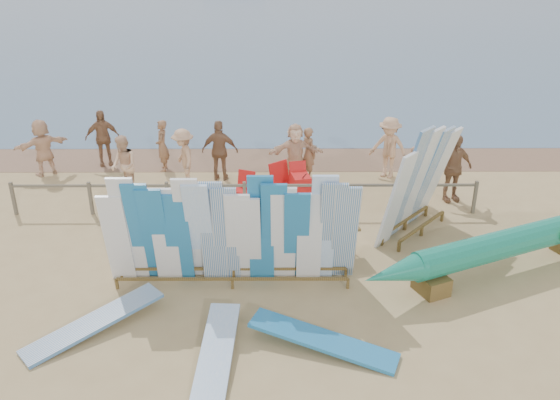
{
  "coord_description": "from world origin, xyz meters",
  "views": [
    {
      "loc": [
        0.84,
        -11.0,
        6.82
      ],
      "look_at": [
        0.91,
        1.63,
        1.01
      ],
      "focal_mm": 38.0,
      "sensor_mm": 36.0,
      "label": 1
    }
  ],
  "objects_px": {
    "beachgoer_9": "(389,148)",
    "beachgoer_2": "(124,166)",
    "beachgoer_1": "(162,146)",
    "beach_chair_right": "(284,188)",
    "beach_chair_left": "(244,192)",
    "side_surfboard_rack": "(418,184)",
    "beachgoer_8": "(413,175)",
    "beachgoer_3": "(184,158)",
    "beachgoer_7": "(309,153)",
    "vendor_table": "(335,239)",
    "beachgoer_10": "(453,168)",
    "beachgoer_11": "(43,147)",
    "flat_board_d": "(323,348)",
    "beachgoer_5": "(295,152)",
    "beachgoer_extra_1": "(102,138)",
    "flat_board_a": "(216,363)",
    "stroller": "(300,188)",
    "beachgoer_4": "(220,151)",
    "main_surfboard_rack": "(232,235)",
    "flat_board_e": "(95,330)",
    "outrigger_canoe": "(508,245)"
  },
  "relations": [
    {
      "from": "beachgoer_10",
      "to": "beachgoer_8",
      "type": "height_order",
      "value": "beachgoer_10"
    },
    {
      "from": "beach_chair_right",
      "to": "beachgoer_8",
      "type": "relative_size",
      "value": 0.61
    },
    {
      "from": "vendor_table",
      "to": "flat_board_e",
      "type": "bearing_deg",
      "value": -164.76
    },
    {
      "from": "flat_board_e",
      "to": "beachgoer_7",
      "type": "xyz_separation_m",
      "value": [
        4.35,
        7.4,
        0.79
      ]
    },
    {
      "from": "beachgoer_1",
      "to": "beachgoer_11",
      "type": "distance_m",
      "value": 3.53
    },
    {
      "from": "flat_board_d",
      "to": "beachgoer_8",
      "type": "relative_size",
      "value": 1.68
    },
    {
      "from": "flat_board_e",
      "to": "beachgoer_8",
      "type": "xyz_separation_m",
      "value": [
        7.07,
        5.61,
        0.81
      ]
    },
    {
      "from": "flat_board_e",
      "to": "beach_chair_right",
      "type": "xyz_separation_m",
      "value": [
        3.6,
        5.99,
        0.29
      ]
    },
    {
      "from": "beachgoer_7",
      "to": "beach_chair_left",
      "type": "bearing_deg",
      "value": 99.45
    },
    {
      "from": "beachgoer_9",
      "to": "beachgoer_2",
      "type": "height_order",
      "value": "beachgoer_9"
    },
    {
      "from": "beachgoer_8",
      "to": "main_surfboard_rack",
      "type": "bearing_deg",
      "value": -29.11
    },
    {
      "from": "beachgoer_1",
      "to": "beach_chair_right",
      "type": "bearing_deg",
      "value": 55.73
    },
    {
      "from": "side_surfboard_rack",
      "to": "beachgoer_4",
      "type": "bearing_deg",
      "value": 97.4
    },
    {
      "from": "beachgoer_8",
      "to": "beachgoer_3",
      "type": "bearing_deg",
      "value": -81.08
    },
    {
      "from": "beachgoer_7",
      "to": "beach_chair_right",
      "type": "bearing_deg",
      "value": 121.32
    },
    {
      "from": "side_surfboard_rack",
      "to": "beachgoer_9",
      "type": "height_order",
      "value": "side_surfboard_rack"
    },
    {
      "from": "main_surfboard_rack",
      "to": "beachgoer_2",
      "type": "bearing_deg",
      "value": 125.57
    },
    {
      "from": "stroller",
      "to": "beachgoer_5",
      "type": "relative_size",
      "value": 0.63
    },
    {
      "from": "beach_chair_left",
      "to": "beach_chair_right",
      "type": "relative_size",
      "value": 0.81
    },
    {
      "from": "beachgoer_2",
      "to": "beachgoer_extra_1",
      "type": "bearing_deg",
      "value": 175.38
    },
    {
      "from": "flat_board_a",
      "to": "beachgoer_extra_1",
      "type": "relative_size",
      "value": 1.52
    },
    {
      "from": "beachgoer_11",
      "to": "flat_board_e",
      "type": "bearing_deg",
      "value": 77.96
    },
    {
      "from": "outrigger_canoe",
      "to": "beachgoer_2",
      "type": "distance_m",
      "value": 10.13
    },
    {
      "from": "flat_board_d",
      "to": "beachgoer_5",
      "type": "height_order",
      "value": "beachgoer_5"
    },
    {
      "from": "beachgoer_3",
      "to": "flat_board_e",
      "type": "bearing_deg",
      "value": -25.37
    },
    {
      "from": "flat_board_a",
      "to": "beach_chair_left",
      "type": "bearing_deg",
      "value": 91.61
    },
    {
      "from": "vendor_table",
      "to": "beachgoer_10",
      "type": "height_order",
      "value": "beachgoer_10"
    },
    {
      "from": "outrigger_canoe",
      "to": "flat_board_d",
      "type": "distance_m",
      "value": 4.93
    },
    {
      "from": "beachgoer_1",
      "to": "beachgoer_3",
      "type": "bearing_deg",
      "value": 28.75
    },
    {
      "from": "main_surfboard_rack",
      "to": "beachgoer_9",
      "type": "height_order",
      "value": "main_surfboard_rack"
    },
    {
      "from": "outrigger_canoe",
      "to": "beach_chair_right",
      "type": "xyz_separation_m",
      "value": [
        -4.76,
        3.95,
        -0.37
      ]
    },
    {
      "from": "beach_chair_right",
      "to": "beachgoer_9",
      "type": "distance_m",
      "value": 3.52
    },
    {
      "from": "beach_chair_right",
      "to": "beachgoer_1",
      "type": "distance_m",
      "value": 4.25
    },
    {
      "from": "main_surfboard_rack",
      "to": "beachgoer_1",
      "type": "height_order",
      "value": "main_surfboard_rack"
    },
    {
      "from": "flat_board_e",
      "to": "beachgoer_2",
      "type": "height_order",
      "value": "beachgoer_2"
    },
    {
      "from": "flat_board_a",
      "to": "beachgoer_9",
      "type": "distance_m",
      "value": 9.52
    },
    {
      "from": "beachgoer_4",
      "to": "beachgoer_7",
      "type": "bearing_deg",
      "value": -173.34
    },
    {
      "from": "beachgoer_1",
      "to": "main_surfboard_rack",
      "type": "bearing_deg",
      "value": 16.61
    },
    {
      "from": "vendor_table",
      "to": "beachgoer_10",
      "type": "bearing_deg",
      "value": 26.48
    },
    {
      "from": "beach_chair_right",
      "to": "beachgoer_9",
      "type": "bearing_deg",
      "value": -13.34
    },
    {
      "from": "stroller",
      "to": "beachgoer_3",
      "type": "distance_m",
      "value": 3.51
    },
    {
      "from": "beachgoer_7",
      "to": "beachgoer_2",
      "type": "xyz_separation_m",
      "value": [
        -5.19,
        -1.12,
        0.06
      ]
    },
    {
      "from": "beachgoer_10",
      "to": "outrigger_canoe",
      "type": "bearing_deg",
      "value": -101.26
    },
    {
      "from": "beach_chair_left",
      "to": "beachgoer_3",
      "type": "relative_size",
      "value": 0.46
    },
    {
      "from": "main_surfboard_rack",
      "to": "beachgoer_3",
      "type": "relative_size",
      "value": 3.0
    },
    {
      "from": "flat_board_e",
      "to": "beachgoer_1",
      "type": "bearing_deg",
      "value": 138.92
    },
    {
      "from": "beach_chair_left",
      "to": "beachgoer_4",
      "type": "xyz_separation_m",
      "value": [
        -0.76,
        1.46,
        0.68
      ]
    },
    {
      "from": "flat_board_d",
      "to": "beachgoer_11",
      "type": "height_order",
      "value": "beachgoer_11"
    },
    {
      "from": "flat_board_a",
      "to": "beachgoer_8",
      "type": "distance_m",
      "value": 8.1
    },
    {
      "from": "stroller",
      "to": "beachgoer_8",
      "type": "bearing_deg",
      "value": -11.79
    }
  ]
}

